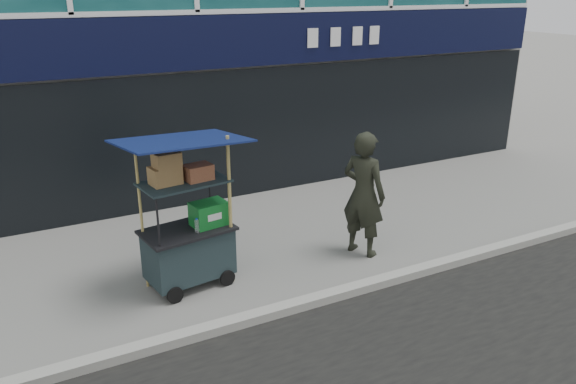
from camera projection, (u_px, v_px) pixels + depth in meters
ground at (309, 297)px, 7.32m from camera, size 80.00×80.00×0.00m
curb at (317, 300)px, 7.13m from camera, size 80.00×0.18×0.12m
vendor_cart at (189, 234)px, 7.39m from camera, size 1.70×1.31×2.10m
vendor_man at (364, 194)px, 8.22m from camera, size 0.70×0.81×1.89m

